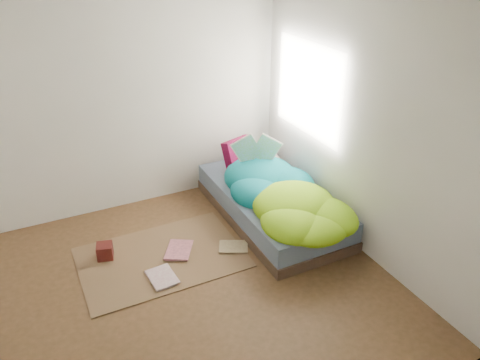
{
  "coord_description": "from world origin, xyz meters",
  "views": [
    {
      "loc": [
        -1.12,
        -3.2,
        2.93
      ],
      "look_at": [
        0.83,
        0.75,
        0.56
      ],
      "focal_mm": 35.0,
      "sensor_mm": 36.0,
      "label": 1
    }
  ],
  "objects_px": {
    "floor_book_a": "(150,281)",
    "wooden_box": "(105,251)",
    "bed": "(271,205)",
    "floor_book_b": "(167,250)",
    "pillow_magenta": "(240,155)",
    "open_book": "(257,142)"
  },
  "relations": [
    {
      "from": "bed",
      "to": "floor_book_a",
      "type": "height_order",
      "value": "bed"
    },
    {
      "from": "bed",
      "to": "floor_book_a",
      "type": "distance_m",
      "value": 1.66
    },
    {
      "from": "bed",
      "to": "wooden_box",
      "type": "relative_size",
      "value": 13.07
    },
    {
      "from": "pillow_magenta",
      "to": "floor_book_a",
      "type": "relative_size",
      "value": 1.23
    },
    {
      "from": "bed",
      "to": "pillow_magenta",
      "type": "height_order",
      "value": "pillow_magenta"
    },
    {
      "from": "bed",
      "to": "open_book",
      "type": "height_order",
      "value": "open_book"
    },
    {
      "from": "bed",
      "to": "floor_book_a",
      "type": "bearing_deg",
      "value": -162.53
    },
    {
      "from": "pillow_magenta",
      "to": "wooden_box",
      "type": "relative_size",
      "value": 2.6
    },
    {
      "from": "pillow_magenta",
      "to": "floor_book_b",
      "type": "relative_size",
      "value": 1.18
    },
    {
      "from": "open_book",
      "to": "floor_book_b",
      "type": "relative_size",
      "value": 1.37
    },
    {
      "from": "wooden_box",
      "to": "floor_book_b",
      "type": "bearing_deg",
      "value": -16.53
    },
    {
      "from": "bed",
      "to": "wooden_box",
      "type": "height_order",
      "value": "bed"
    },
    {
      "from": "floor_book_a",
      "to": "wooden_box",
      "type": "bearing_deg",
      "value": 113.28
    },
    {
      "from": "bed",
      "to": "pillow_magenta",
      "type": "bearing_deg",
      "value": 97.47
    },
    {
      "from": "pillow_magenta",
      "to": "open_book",
      "type": "height_order",
      "value": "open_book"
    },
    {
      "from": "floor_book_b",
      "to": "floor_book_a",
      "type": "bearing_deg",
      "value": -95.48
    },
    {
      "from": "open_book",
      "to": "wooden_box",
      "type": "relative_size",
      "value": 3.02
    },
    {
      "from": "open_book",
      "to": "bed",
      "type": "bearing_deg",
      "value": -63.81
    },
    {
      "from": "bed",
      "to": "wooden_box",
      "type": "xyz_separation_m",
      "value": [
        -1.87,
        0.07,
        -0.08
      ]
    },
    {
      "from": "pillow_magenta",
      "to": "floor_book_b",
      "type": "bearing_deg",
      "value": -166.47
    },
    {
      "from": "open_book",
      "to": "floor_book_a",
      "type": "bearing_deg",
      "value": -129.18
    },
    {
      "from": "bed",
      "to": "pillow_magenta",
      "type": "distance_m",
      "value": 0.75
    }
  ]
}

